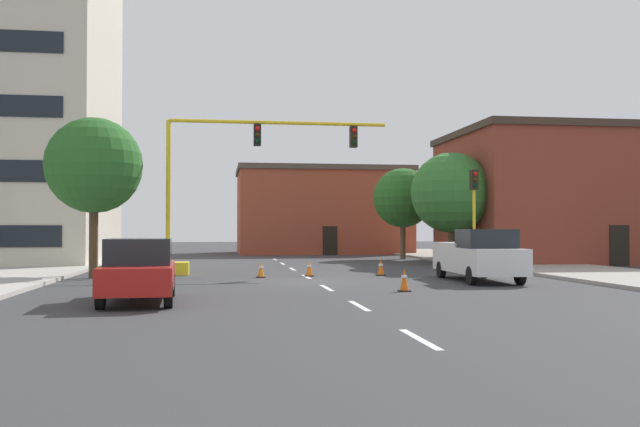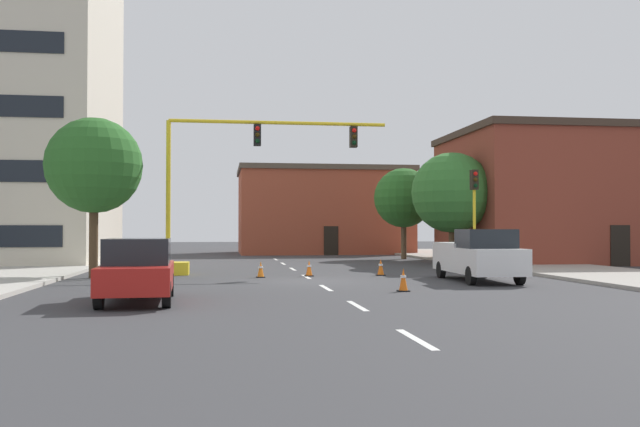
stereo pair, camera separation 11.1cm
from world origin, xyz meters
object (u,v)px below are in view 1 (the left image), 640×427
object	(u,v)px
traffic_cone_roadside_a	(404,280)
traffic_cone_roadside_c	(261,270)
tree_left_near	(94,166)
pickup_truck_white	(479,256)
traffic_light_pole_right	(474,197)
tree_right_far	(403,198)
tree_right_mid	(451,193)
traffic_cone_roadside_d	(381,267)
sedan_red_near_left	(139,270)
traffic_cone_roadside_b	(309,268)
traffic_signal_gantry	(202,221)

from	to	relation	value
traffic_cone_roadside_a	traffic_cone_roadside_c	world-z (taller)	traffic_cone_roadside_a
tree_left_near	pickup_truck_white	size ratio (longest dim) A/B	1.20
tree_left_near	traffic_light_pole_right	bearing A→B (deg)	7.28
tree_right_far	pickup_truck_white	world-z (taller)	tree_right_far
tree_right_mid	traffic_cone_roadside_d	xyz separation A→B (m)	(-5.82, -7.74, -3.64)
tree_right_far	traffic_cone_roadside_c	bearing A→B (deg)	-122.82
sedan_red_near_left	tree_left_near	bearing A→B (deg)	106.49
traffic_cone_roadside_c	tree_right_mid	bearing A→B (deg)	36.95
traffic_light_pole_right	tree_right_mid	distance (m)	5.52
traffic_cone_roadside_a	traffic_cone_roadside_d	xyz separation A→B (m)	(1.00, 7.51, -0.02)
traffic_light_pole_right	pickup_truck_white	world-z (taller)	traffic_light_pole_right
pickup_truck_white	traffic_cone_roadside_b	bearing A→B (deg)	148.54
traffic_light_pole_right	sedan_red_near_left	bearing A→B (deg)	-139.79
tree_right_mid	traffic_cone_roadside_b	world-z (taller)	tree_right_mid
pickup_truck_white	sedan_red_near_left	bearing A→B (deg)	-153.79
pickup_truck_white	traffic_cone_roadside_b	size ratio (longest dim) A/B	8.01
traffic_cone_roadside_c	traffic_cone_roadside_d	size ratio (longest dim) A/B	0.93
traffic_signal_gantry	traffic_cone_roadside_d	distance (m)	8.08
tree_left_near	traffic_cone_roadside_d	distance (m)	12.65
tree_right_far	traffic_cone_roadside_d	world-z (taller)	tree_right_far
traffic_cone_roadside_a	sedan_red_near_left	bearing A→B (deg)	-165.18
tree_right_far	sedan_red_near_left	world-z (taller)	tree_right_far
traffic_signal_gantry	traffic_cone_roadside_a	xyz separation A→B (m)	(6.63, -9.26, -1.97)
tree_right_mid	pickup_truck_white	xyz separation A→B (m)	(-2.87, -11.47, -3.02)
tree_left_near	traffic_cone_roadside_d	bearing A→B (deg)	-0.60
tree_right_mid	traffic_cone_roadside_d	bearing A→B (deg)	-126.95
tree_right_mid	traffic_cone_roadside_c	xyz separation A→B (m)	(-10.99, -8.27, -3.67)
tree_left_near	sedan_red_near_left	bearing A→B (deg)	-73.51
traffic_light_pole_right	tree_right_far	size ratio (longest dim) A/B	0.80
traffic_signal_gantry	sedan_red_near_left	distance (m)	11.57
sedan_red_near_left	traffic_cone_roadside_c	bearing A→B (deg)	66.98
tree_right_mid	sedan_red_near_left	bearing A→B (deg)	-130.54
tree_right_far	tree_left_near	size ratio (longest dim) A/B	0.92
tree_left_near	traffic_cone_roadside_a	distance (m)	13.97
traffic_cone_roadside_a	traffic_cone_roadside_d	bearing A→B (deg)	82.39
tree_right_mid	traffic_cone_roadside_c	size ratio (longest dim) A/B	9.31
traffic_cone_roadside_b	traffic_cone_roadside_d	size ratio (longest dim) A/B	0.95
tree_right_far	traffic_cone_roadside_c	distance (m)	19.42
tree_right_far	sedan_red_near_left	size ratio (longest dim) A/B	1.31
tree_left_near	pickup_truck_white	distance (m)	15.78
sedan_red_near_left	traffic_cone_roadside_c	size ratio (longest dim) A/B	6.85
traffic_cone_roadside_d	traffic_light_pole_right	bearing A→B (deg)	24.34
traffic_cone_roadside_d	tree_left_near	bearing A→B (deg)	179.40
traffic_signal_gantry	traffic_cone_roadside_a	bearing A→B (deg)	-54.41
tree_right_far	tree_left_near	world-z (taller)	tree_left_near
traffic_light_pole_right	traffic_cone_roadside_c	distance (m)	11.10
tree_left_near	traffic_cone_roadside_b	bearing A→B (deg)	-1.00
tree_left_near	tree_right_far	bearing A→B (deg)	41.96
traffic_cone_roadside_d	tree_right_mid	bearing A→B (deg)	53.05
pickup_truck_white	traffic_cone_roadside_c	xyz separation A→B (m)	(-8.12, 3.20, -0.65)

